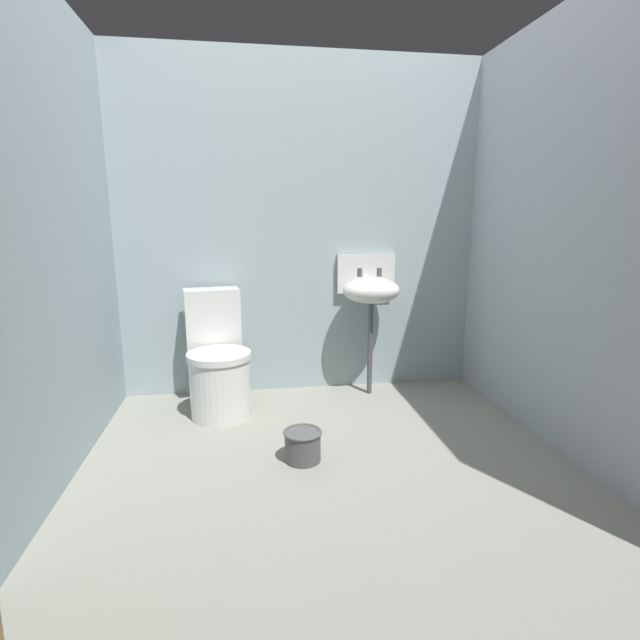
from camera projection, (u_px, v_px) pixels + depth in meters
name	position (u px, v px, depth m)	size (l,w,h in m)	color
ground_plane	(328.00, 470.00, 2.50)	(2.92, 2.70, 0.08)	gray
wall_back	(301.00, 229.00, 3.41)	(2.92, 0.10, 2.33)	#95A6AB
wall_left	(37.00, 236.00, 2.15)	(0.10, 2.50, 2.33)	#91A3AA
wall_right	(571.00, 233.00, 2.54)	(0.10, 2.50, 2.33)	#99A1AC
toilet_near_wall	(218.00, 364.00, 3.11)	(0.47, 0.65, 0.78)	silver
sink	(370.00, 289.00, 3.36)	(0.42, 0.35, 0.99)	#4C4B4D
bucket	(303.00, 445.00, 2.51)	(0.20, 0.20, 0.17)	#4C4B4D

